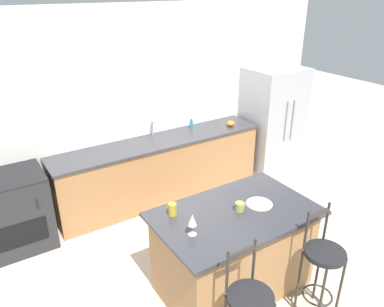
{
  "coord_description": "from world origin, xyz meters",
  "views": [
    {
      "loc": [
        -2.22,
        -3.96,
        2.92
      ],
      "look_at": [
        -0.09,
        -0.64,
        1.11
      ],
      "focal_mm": 35.0,
      "sensor_mm": 36.0,
      "label": 1
    }
  ],
  "objects": [
    {
      "name": "back_counter",
      "position": [
        0.0,
        0.36,
        0.46
      ],
      "size": [
        3.09,
        0.65,
        0.92
      ],
      "color": "#A87547",
      "rests_on": "ground_plane"
    },
    {
      "name": "soap_bottle",
      "position": [
        0.61,
        0.48,
        0.98
      ],
      "size": [
        0.05,
        0.05,
        0.15
      ],
      "color": "teal",
      "rests_on": "back_counter"
    },
    {
      "name": "bar_stool_far",
      "position": [
        0.22,
        -2.35,
        0.6
      ],
      "size": [
        0.37,
        0.37,
        1.14
      ],
      "color": "#332D28",
      "rests_on": "ground_plane"
    },
    {
      "name": "wall_back",
      "position": [
        0.0,
        0.67,
        1.35
      ],
      "size": [
        6.0,
        0.07,
        2.7
      ],
      "color": "silver",
      "rests_on": "ground_plane"
    },
    {
      "name": "oven_range",
      "position": [
        -1.97,
        0.3,
        0.47
      ],
      "size": [
        0.75,
        0.7,
        0.93
      ],
      "color": "#28282B",
      "rests_on": "ground_plane"
    },
    {
      "name": "wine_glass",
      "position": [
        -0.77,
        -1.71,
        1.06
      ],
      "size": [
        0.08,
        0.08,
        0.21
      ],
      "color": "white",
      "rests_on": "kitchen_island"
    },
    {
      "name": "dinner_plate",
      "position": [
        0.05,
        -1.66,
        0.92
      ],
      "size": [
        0.26,
        0.26,
        0.02
      ],
      "color": "beige",
      "rests_on": "kitchen_island"
    },
    {
      "name": "ground_plane",
      "position": [
        0.0,
        0.0,
        0.0
      ],
      "size": [
        18.0,
        18.0,
        0.0
      ],
      "primitive_type": "plane",
      "color": "beige"
    },
    {
      "name": "pumpkin_decoration",
      "position": [
        1.17,
        0.24,
        0.97
      ],
      "size": [
        0.12,
        0.12,
        0.12
      ],
      "color": "orange",
      "rests_on": "back_counter"
    },
    {
      "name": "refrigerator",
      "position": [
        2.06,
        0.27,
        0.85
      ],
      "size": [
        0.9,
        0.77,
        1.71
      ],
      "color": "#ADAFB5",
      "rests_on": "ground_plane"
    },
    {
      "name": "tumbler_cup",
      "position": [
        -0.77,
        -1.35,
        0.97
      ],
      "size": [
        0.08,
        0.08,
        0.12
      ],
      "color": "gold",
      "rests_on": "kitchen_island"
    },
    {
      "name": "kitchen_island",
      "position": [
        -0.23,
        -1.64,
        0.46
      ],
      "size": [
        1.57,
        0.98,
        0.91
      ],
      "color": "#A87547",
      "rests_on": "ground_plane"
    },
    {
      "name": "sink_faucet",
      "position": [
        0.0,
        0.55,
        1.06
      ],
      "size": [
        0.02,
        0.13,
        0.22
      ],
      "color": "#ADAFB5",
      "rests_on": "back_counter"
    },
    {
      "name": "coffee_mug",
      "position": [
        -0.18,
        -1.63,
        0.96
      ],
      "size": [
        0.12,
        0.09,
        0.09
      ],
      "color": "#C1B251",
      "rests_on": "kitchen_island"
    }
  ]
}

